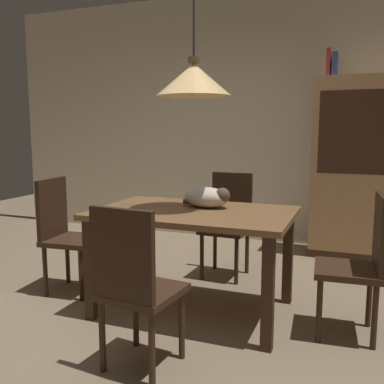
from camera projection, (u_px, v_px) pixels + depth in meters
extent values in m
plane|color=#847056|center=(151.00, 330.00, 2.86)|extent=(10.00, 10.00, 0.00)
cube|color=beige|center=(249.00, 119.00, 5.10)|extent=(6.40, 0.10, 2.90)
cube|color=brown|center=(194.00, 213.00, 3.08)|extent=(1.40, 0.90, 0.04)
cube|color=#382316|center=(90.00, 270.00, 3.00)|extent=(0.07, 0.07, 0.71)
cube|color=#382316|center=(268.00, 294.00, 2.56)|extent=(0.07, 0.07, 0.71)
cube|color=#382316|center=(143.00, 243.00, 3.72)|extent=(0.07, 0.07, 0.71)
cube|color=#382316|center=(288.00, 258.00, 3.28)|extent=(0.07, 0.07, 0.71)
cube|color=#382316|center=(347.00, 270.00, 2.75)|extent=(0.43, 0.43, 0.04)
cube|color=#322014|center=(380.00, 233.00, 2.67)|extent=(0.06, 0.38, 0.48)
cylinder|color=#382316|center=(320.00, 292.00, 2.98)|extent=(0.04, 0.04, 0.41)
cylinder|color=#382316|center=(319.00, 311.00, 2.68)|extent=(0.04, 0.04, 0.41)
cylinder|color=#382316|center=(369.00, 297.00, 2.89)|extent=(0.04, 0.04, 0.41)
cylinder|color=#382316|center=(375.00, 317.00, 2.59)|extent=(0.04, 0.04, 0.41)
cube|color=#382316|center=(73.00, 240.00, 3.50)|extent=(0.43, 0.43, 0.04)
cube|color=#322014|center=(52.00, 208.00, 3.51)|extent=(0.07, 0.38, 0.48)
cylinder|color=#382316|center=(81.00, 275.00, 3.34)|extent=(0.04, 0.04, 0.41)
cylinder|color=#382316|center=(101.00, 263.00, 3.64)|extent=(0.04, 0.04, 0.41)
cylinder|color=#382316|center=(45.00, 271.00, 3.42)|extent=(0.04, 0.04, 0.41)
cylinder|color=#382316|center=(68.00, 260.00, 3.73)|extent=(0.04, 0.04, 0.41)
cube|color=#382316|center=(142.00, 292.00, 2.39)|extent=(0.44, 0.44, 0.04)
cube|color=#322014|center=(122.00, 255.00, 2.19)|extent=(0.38, 0.08, 0.48)
cylinder|color=#382316|center=(182.00, 325.00, 2.49)|extent=(0.04, 0.04, 0.41)
cylinder|color=#382316|center=(136.00, 314.00, 2.63)|extent=(0.04, 0.04, 0.41)
cylinder|color=#382316|center=(152.00, 349.00, 2.21)|extent=(0.04, 0.04, 0.41)
cylinder|color=#382316|center=(102.00, 336.00, 2.35)|extent=(0.04, 0.04, 0.41)
cube|color=#382316|center=(225.00, 230.00, 3.87)|extent=(0.42, 0.42, 0.04)
cube|color=#322014|center=(232.00, 198.00, 3.99)|extent=(0.38, 0.05, 0.48)
cylinder|color=#382316|center=(202.00, 257.00, 3.82)|extent=(0.04, 0.04, 0.41)
cylinder|color=#382316|center=(236.00, 261.00, 3.69)|extent=(0.04, 0.04, 0.41)
cylinder|color=#382316|center=(215.00, 248.00, 4.11)|extent=(0.04, 0.04, 0.41)
cylinder|color=#382316|center=(247.00, 252.00, 3.98)|extent=(0.04, 0.04, 0.41)
ellipsoid|color=beige|center=(207.00, 197.00, 3.18)|extent=(0.34, 0.23, 0.15)
sphere|color=brown|center=(223.00, 195.00, 3.12)|extent=(0.11, 0.11, 0.11)
cylinder|color=brown|center=(195.00, 202.00, 3.29)|extent=(0.18, 0.04, 0.04)
cone|color=#E5B775|center=(194.00, 80.00, 2.95)|extent=(0.52, 0.52, 0.22)
cylinder|color=#513D23|center=(194.00, 60.00, 2.93)|extent=(0.08, 0.08, 0.04)
cube|color=tan|center=(368.00, 169.00, 4.40)|extent=(1.10, 0.44, 1.85)
cube|color=#382316|center=(371.00, 132.00, 4.14)|extent=(0.97, 0.01, 0.81)
cube|color=#382316|center=(363.00, 253.00, 4.53)|extent=(1.12, 0.45, 0.08)
cube|color=#B73833|center=(329.00, 64.00, 4.40)|extent=(0.04, 0.22, 0.28)
cube|color=#384C93|center=(335.00, 65.00, 4.38)|extent=(0.06, 0.24, 0.24)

